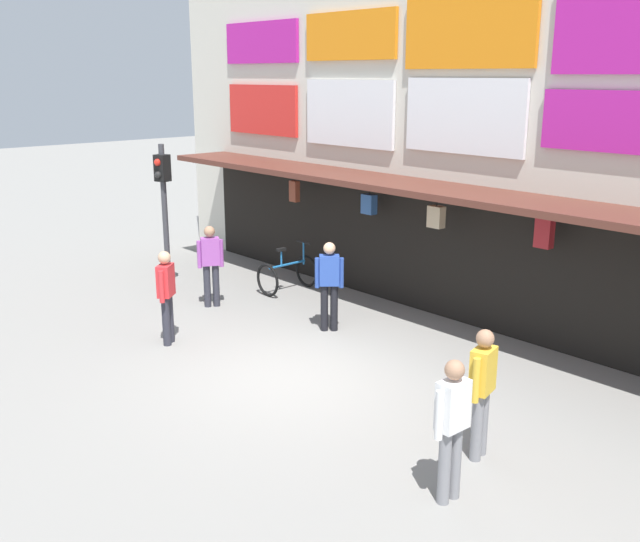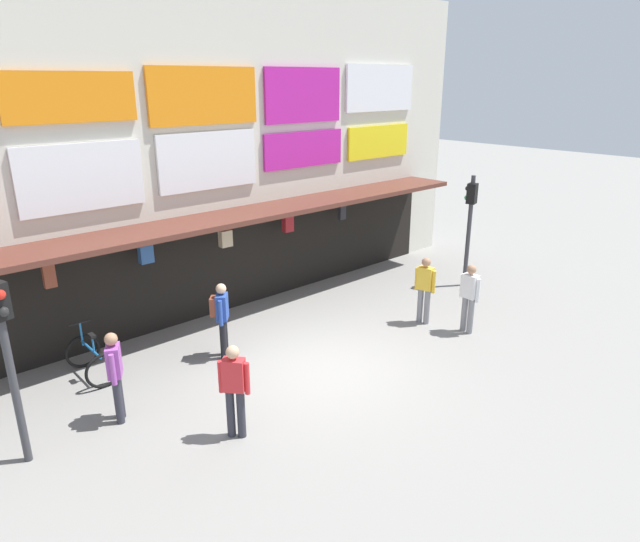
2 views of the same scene
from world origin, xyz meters
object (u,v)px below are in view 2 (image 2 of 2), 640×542
(pedestrian_in_blue, at_px, (469,295))
(bicycle_parked, at_px, (92,359))
(pedestrian_in_purple, at_px, (425,287))
(pedestrian_in_green, at_px, (221,315))
(traffic_light_near, at_px, (4,337))
(pedestrian_in_red, at_px, (234,386))
(traffic_light_far, at_px, (470,213))
(pedestrian_in_yellow, at_px, (115,372))

(pedestrian_in_blue, bearing_deg, bicycle_parked, 152.81)
(pedestrian_in_purple, bearing_deg, bicycle_parked, 158.56)
(pedestrian_in_blue, bearing_deg, pedestrian_in_purple, 108.36)
(pedestrian_in_green, bearing_deg, pedestrian_in_blue, -29.31)
(traffic_light_near, bearing_deg, pedestrian_in_red, -30.64)
(traffic_light_far, xyz_separation_m, pedestrian_in_green, (-7.64, 0.90, -1.16))
(traffic_light_near, distance_m, pedestrian_in_red, 3.47)
(pedestrian_in_yellow, height_order, pedestrian_in_red, same)
(traffic_light_near, bearing_deg, traffic_light_far, 0.09)
(traffic_light_far, bearing_deg, pedestrian_in_green, 173.30)
(traffic_light_far, relative_size, pedestrian_in_blue, 1.90)
(traffic_light_near, xyz_separation_m, pedestrian_in_red, (2.81, -1.66, -1.19))
(traffic_light_far, distance_m, pedestrian_in_red, 9.26)
(traffic_light_near, bearing_deg, pedestrian_in_green, 12.32)
(traffic_light_near, xyz_separation_m, pedestrian_in_purple, (8.82, -0.85, -1.19))
(pedestrian_in_red, bearing_deg, pedestrian_in_yellow, 125.54)
(traffic_light_far, xyz_separation_m, pedestrian_in_red, (-9.03, -1.68, -1.19))
(traffic_light_far, relative_size, pedestrian_in_purple, 1.90)
(traffic_light_far, height_order, pedestrian_in_purple, traffic_light_far)
(traffic_light_near, height_order, pedestrian_in_red, traffic_light_near)
(pedestrian_in_purple, relative_size, pedestrian_in_red, 1.00)
(traffic_light_near, xyz_separation_m, traffic_light_far, (11.84, 0.02, 0.00))
(pedestrian_in_yellow, height_order, pedestrian_in_green, same)
(traffic_light_near, distance_m, traffic_light_far, 11.84)
(traffic_light_near, bearing_deg, bicycle_parked, 47.22)
(pedestrian_in_red, bearing_deg, pedestrian_in_purple, 7.72)
(pedestrian_in_purple, xyz_separation_m, pedestrian_in_blue, (0.34, -1.03, 0.00))
(pedestrian_in_yellow, distance_m, pedestrian_in_green, 2.77)
(pedestrian_in_purple, bearing_deg, traffic_light_far, 16.01)
(bicycle_parked, distance_m, pedestrian_in_green, 2.68)
(pedestrian_in_green, height_order, pedestrian_in_red, same)
(traffic_light_far, relative_size, bicycle_parked, 2.75)
(traffic_light_far, distance_m, pedestrian_in_blue, 3.49)
(pedestrian_in_blue, height_order, pedestrian_in_green, same)
(traffic_light_near, height_order, traffic_light_far, same)
(traffic_light_near, height_order, pedestrian_in_green, traffic_light_near)
(pedestrian_in_blue, bearing_deg, traffic_light_near, 168.44)
(pedestrian_in_purple, xyz_separation_m, pedestrian_in_green, (-4.63, 1.76, 0.04))
(pedestrian_in_yellow, bearing_deg, traffic_light_far, -0.44)
(traffic_light_far, xyz_separation_m, bicycle_parked, (-10.06, 1.90, -1.75))
(pedestrian_in_purple, relative_size, pedestrian_in_blue, 1.00)
(pedestrian_in_yellow, xyz_separation_m, pedestrian_in_green, (2.65, 0.82, 0.04))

